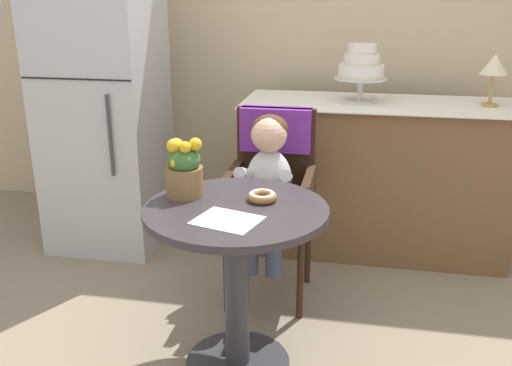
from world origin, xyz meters
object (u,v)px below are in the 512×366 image
(table_lamp, at_px, (494,67))
(donut_front, at_px, (262,196))
(wicker_chair, at_px, (273,173))
(cafe_table, at_px, (237,257))
(seated_child, at_px, (268,175))
(refrigerator, at_px, (104,108))
(tiered_cake_stand, at_px, (361,67))
(flower_vase, at_px, (184,168))

(table_lamp, bearing_deg, donut_front, -130.82)
(wicker_chair, bearing_deg, cafe_table, -89.55)
(wicker_chair, distance_m, seated_child, 0.16)
(cafe_table, relative_size, wicker_chair, 0.75)
(refrigerator, bearing_deg, cafe_table, -46.33)
(cafe_table, xyz_separation_m, wicker_chair, (0.03, 0.69, 0.13))
(donut_front, bearing_deg, tiered_cake_stand, 74.10)
(flower_vase, height_order, table_lamp, table_lamp)
(flower_vase, relative_size, refrigerator, 0.14)
(table_lamp, distance_m, refrigerator, 2.22)
(wicker_chair, height_order, seated_child, seated_child)
(wicker_chair, xyz_separation_m, table_lamp, (1.11, 0.62, 0.48))
(cafe_table, bearing_deg, tiered_cake_stand, 71.56)
(wicker_chair, bearing_deg, donut_front, -81.70)
(seated_child, relative_size, flower_vase, 3.01)
(wicker_chair, xyz_separation_m, seated_child, (0.00, -0.16, 0.04))
(flower_vase, bearing_deg, donut_front, -0.46)
(seated_child, relative_size, table_lamp, 2.55)
(wicker_chair, distance_m, donut_front, 0.62)
(wicker_chair, xyz_separation_m, refrigerator, (-1.08, 0.41, 0.21))
(flower_vase, relative_size, tiered_cake_stand, 0.74)
(wicker_chair, bearing_deg, flower_vase, -110.54)
(donut_front, distance_m, refrigerator, 1.53)
(wicker_chair, relative_size, donut_front, 8.05)
(donut_front, distance_m, flower_vase, 0.33)
(flower_vase, distance_m, refrigerator, 1.30)
(wicker_chair, distance_m, tiered_cake_stand, 0.86)
(cafe_table, distance_m, flower_vase, 0.41)
(seated_child, distance_m, flower_vase, 0.54)
(wicker_chair, height_order, donut_front, wicker_chair)
(refrigerator, bearing_deg, flower_vase, -51.08)
(cafe_table, xyz_separation_m, seated_child, (0.03, 0.53, 0.17))
(donut_front, xyz_separation_m, flower_vase, (-0.32, 0.00, 0.10))
(donut_front, height_order, flower_vase, flower_vase)
(wicker_chair, height_order, refrigerator, refrigerator)
(wicker_chair, distance_m, table_lamp, 1.36)
(cafe_table, distance_m, table_lamp, 1.84)
(cafe_table, xyz_separation_m, flower_vase, (-0.23, 0.09, 0.33))
(seated_child, distance_m, tiered_cake_stand, 0.96)
(seated_child, relative_size, donut_front, 6.13)
(flower_vase, xyz_separation_m, refrigerator, (-0.82, 1.01, 0.01))
(flower_vase, bearing_deg, wicker_chair, 66.22)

